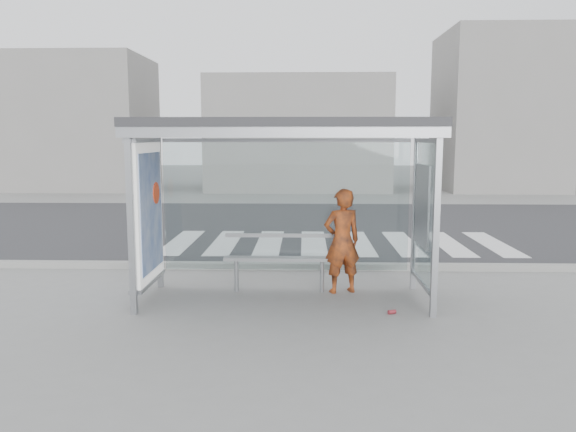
# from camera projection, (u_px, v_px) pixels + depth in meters

# --- Properties ---
(ground) EXTENTS (80.00, 80.00, 0.00)m
(ground) POSITION_uv_depth(u_px,v_px,m) (284.00, 300.00, 8.20)
(ground) COLOR slate
(ground) RESTS_ON ground
(road) EXTENTS (30.00, 10.00, 0.01)m
(road) POSITION_uv_depth(u_px,v_px,m) (294.00, 226.00, 15.13)
(road) COLOR #2D2D30
(road) RESTS_ON ground
(curb) EXTENTS (30.00, 0.18, 0.12)m
(curb) POSITION_uv_depth(u_px,v_px,m) (288.00, 266.00, 10.12)
(curb) COLOR gray
(curb) RESTS_ON ground
(crosswalk) EXTENTS (7.55, 3.00, 0.00)m
(crosswalk) POSITION_uv_depth(u_px,v_px,m) (336.00, 243.00, 12.63)
(crosswalk) COLOR silver
(crosswalk) RESTS_ON ground
(bus_shelter) EXTENTS (4.25, 1.65, 2.62)m
(bus_shelter) POSITION_uv_depth(u_px,v_px,m) (258.00, 164.00, 8.00)
(bus_shelter) COLOR gray
(bus_shelter) RESTS_ON ground
(building_left) EXTENTS (6.00, 5.00, 6.00)m
(building_left) POSITION_uv_depth(u_px,v_px,m) (82.00, 123.00, 25.89)
(building_left) COLOR gray
(building_left) RESTS_ON ground
(building_center) EXTENTS (8.00, 5.00, 5.00)m
(building_center) POSITION_uv_depth(u_px,v_px,m) (298.00, 134.00, 25.67)
(building_center) COLOR gray
(building_center) RESTS_ON ground
(building_right) EXTENTS (5.00, 5.00, 7.00)m
(building_right) POSITION_uv_depth(u_px,v_px,m) (498.00, 112.00, 25.27)
(building_right) COLOR gray
(building_right) RESTS_ON ground
(person) EXTENTS (0.67, 0.55, 1.60)m
(person) POSITION_uv_depth(u_px,v_px,m) (342.00, 241.00, 8.53)
(person) COLOR red
(person) RESTS_ON ground
(bench) EXTENTS (1.70, 0.31, 0.88)m
(bench) POSITION_uv_depth(u_px,v_px,m) (279.00, 258.00, 8.63)
(bench) COLOR slate
(bench) RESTS_ON ground
(soda_can) EXTENTS (0.12, 0.10, 0.06)m
(soda_can) POSITION_uv_depth(u_px,v_px,m) (392.00, 312.00, 7.56)
(soda_can) COLOR #C23945
(soda_can) RESTS_ON ground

